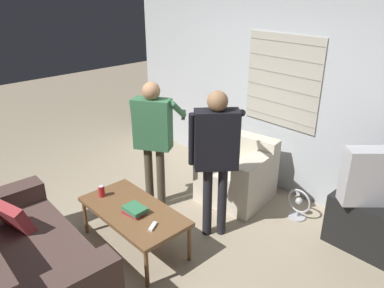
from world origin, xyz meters
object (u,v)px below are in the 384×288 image
at_px(book_stack, 135,210).
at_px(person_right_standing, 216,148).
at_px(armchair_beige, 238,173).
at_px(couch_blue, 20,260).
at_px(floor_fan, 298,205).
at_px(coffee_table, 133,213).
at_px(spare_remote, 153,226).
at_px(soda_can, 102,191).
at_px(person_left_standing, 153,131).

bearing_deg(book_stack, person_right_standing, 66.99).
height_order(armchair_beige, person_right_standing, person_right_standing).
xyz_separation_m(couch_blue, floor_fan, (1.09, 2.76, -0.13)).
xyz_separation_m(couch_blue, person_right_standing, (0.61, 1.84, 0.72)).
distance_m(book_stack, floor_fan, 1.93).
distance_m(armchair_beige, coffee_table, 1.53).
relative_size(coffee_table, book_stack, 5.11).
relative_size(couch_blue, spare_remote, 13.70).
bearing_deg(armchair_beige, soda_can, 62.77).
bearing_deg(couch_blue, spare_remote, 62.75).
xyz_separation_m(armchair_beige, coffee_table, (-0.09, -1.53, 0.07)).
bearing_deg(floor_fan, couch_blue, -111.59).
distance_m(armchair_beige, person_right_standing, 1.08).
height_order(coffee_table, person_left_standing, person_left_standing).
relative_size(person_left_standing, person_right_standing, 0.97).
bearing_deg(soda_can, coffee_table, 12.44).
bearing_deg(person_left_standing, book_stack, -83.42).
bearing_deg(coffee_table, book_stack, -20.96).
distance_m(person_left_standing, person_right_standing, 0.89).
bearing_deg(spare_remote, couch_blue, -148.66).
bearing_deg(person_left_standing, coffee_table, -86.22).
bearing_deg(soda_can, spare_remote, 3.92).
relative_size(armchair_beige, coffee_table, 0.76).
xyz_separation_m(couch_blue, person_left_standing, (-0.27, 1.73, 0.68)).
bearing_deg(person_left_standing, spare_remote, -71.32).
bearing_deg(person_left_standing, soda_can, -119.38).
distance_m(person_left_standing, book_stack, 1.01).
height_order(couch_blue, spare_remote, couch_blue).
height_order(book_stack, floor_fan, book_stack).
relative_size(book_stack, floor_fan, 0.62).
xyz_separation_m(couch_blue, book_stack, (0.27, 1.05, 0.18)).
xyz_separation_m(armchair_beige, book_stack, (-0.02, -1.56, 0.15)).
distance_m(armchair_beige, floor_fan, 0.83).
bearing_deg(book_stack, person_left_standing, 128.75).
bearing_deg(person_right_standing, couch_blue, -158.67).
height_order(armchair_beige, soda_can, armchair_beige).
distance_m(armchair_beige, book_stack, 1.56).
xyz_separation_m(spare_remote, floor_fan, (0.51, 1.73, -0.29)).
relative_size(person_right_standing, book_stack, 6.97).
height_order(coffee_table, soda_can, soda_can).
height_order(book_stack, spare_remote, book_stack).
height_order(person_left_standing, floor_fan, person_left_standing).
relative_size(armchair_beige, spare_remote, 6.79).
xyz_separation_m(armchair_beige, person_right_standing, (0.32, -0.76, 0.69)).
relative_size(couch_blue, coffee_table, 1.53).
xyz_separation_m(armchair_beige, floor_fan, (0.80, 0.16, -0.16)).
bearing_deg(coffee_table, soda_can, -167.56).
bearing_deg(armchair_beige, floor_fan, -178.03).
bearing_deg(floor_fan, coffee_table, -117.89).
distance_m(coffee_table, book_stack, 0.11).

